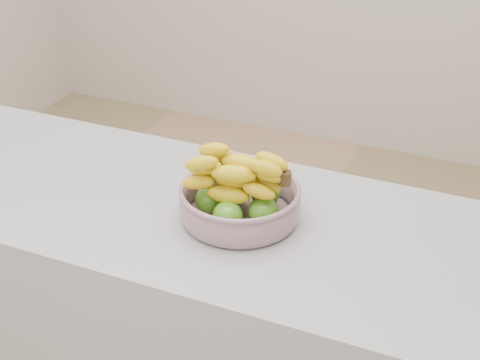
% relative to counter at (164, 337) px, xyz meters
% --- Properties ---
extents(counter, '(2.00, 0.60, 0.90)m').
position_rel_counter_xyz_m(counter, '(0.00, 0.00, 0.00)').
color(counter, '#9E9DA5').
rests_on(counter, ground).
extents(fruit_bowl, '(0.28, 0.28, 0.16)m').
position_rel_counter_xyz_m(fruit_bowl, '(0.23, -0.00, 0.50)').
color(fruit_bowl, '#97A2B6').
rests_on(fruit_bowl, counter).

